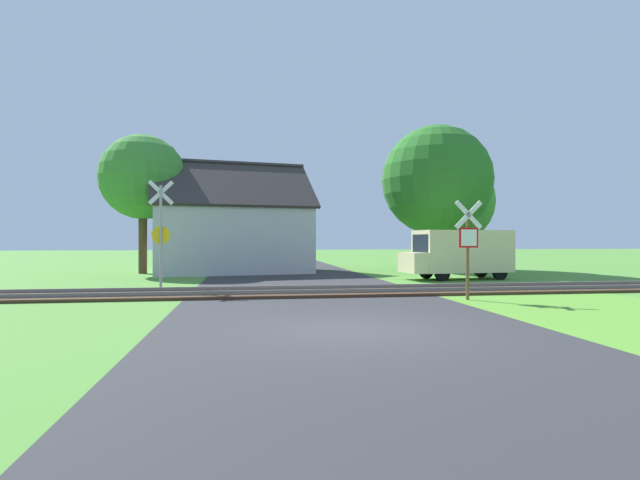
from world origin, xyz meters
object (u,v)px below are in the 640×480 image
(stop_sign_near, at_px, (468,243))
(tree_right, at_px, (437,180))
(crossing_sign_far, at_px, (161,229))
(tree_far, at_px, (452,202))
(house, at_px, (230,236))
(tree_left, at_px, (143,178))
(mail_truck, at_px, (459,252))

(stop_sign_near, distance_m, tree_right, 14.61)
(stop_sign_near, bearing_deg, crossing_sign_far, -23.02)
(tree_far, bearing_deg, stop_sign_near, -111.56)
(house, distance_m, tree_far, 13.43)
(stop_sign_near, distance_m, tree_left, 18.55)
(stop_sign_near, xyz_separation_m, tree_far, (5.75, 14.56, 2.40))
(stop_sign_near, height_order, tree_far, tree_far)
(crossing_sign_far, distance_m, mail_truck, 13.10)
(house, height_order, tree_far, tree_far)
(crossing_sign_far, xyz_separation_m, tree_right, (13.92, 9.57, 3.08))
(stop_sign_near, relative_size, mail_truck, 0.59)
(crossing_sign_far, bearing_deg, tree_left, 99.68)
(crossing_sign_far, relative_size, house, 0.41)
(stop_sign_near, relative_size, crossing_sign_far, 0.77)
(stop_sign_near, distance_m, mail_truck, 8.06)
(tree_right, xyz_separation_m, mail_truck, (-1.33, -6.03, -4.01))
(crossing_sign_far, xyz_separation_m, tree_left, (-2.53, 9.75, 2.97))
(crossing_sign_far, relative_size, mail_truck, 0.77)
(crossing_sign_far, relative_size, tree_far, 0.59)
(crossing_sign_far, height_order, tree_left, tree_left)
(crossing_sign_far, xyz_separation_m, house, (2.03, 10.34, -0.17))
(house, relative_size, tree_far, 1.44)
(stop_sign_near, xyz_separation_m, crossing_sign_far, (-9.54, 3.92, 0.46))
(tree_right, relative_size, tree_far, 1.27)
(stop_sign_near, bearing_deg, tree_left, -49.25)
(tree_far, distance_m, mail_truck, 8.13)
(tree_left, relative_size, mail_truck, 1.47)
(crossing_sign_far, xyz_separation_m, mail_truck, (12.58, 3.54, -0.93))
(crossing_sign_far, distance_m, house, 10.54)
(crossing_sign_far, height_order, mail_truck, crossing_sign_far)
(house, distance_m, tree_left, 5.57)
(stop_sign_near, relative_size, tree_left, 0.40)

